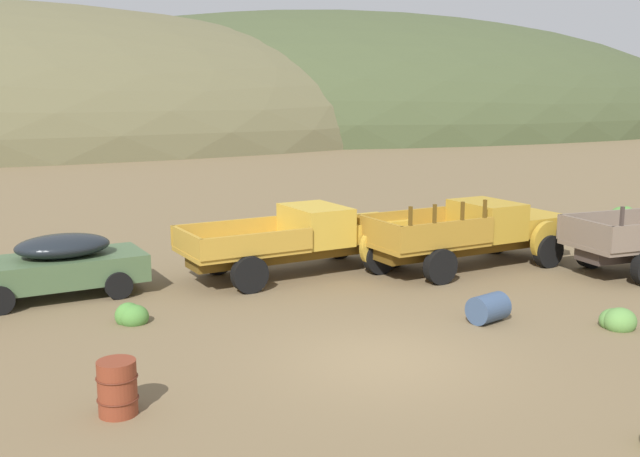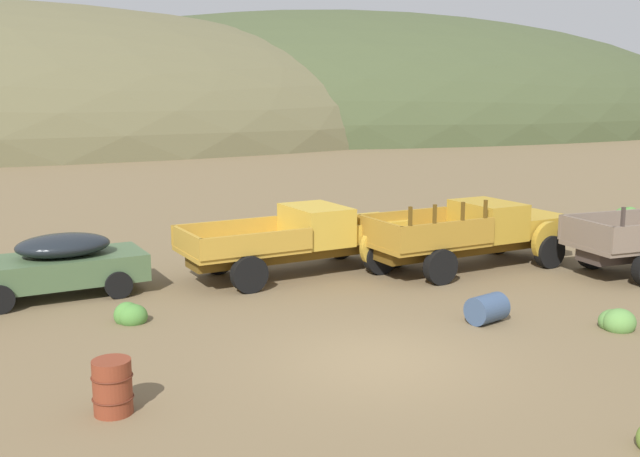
# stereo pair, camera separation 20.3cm
# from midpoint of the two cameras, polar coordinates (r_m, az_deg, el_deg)

# --- Properties ---
(ground_plane) EXTENTS (300.00, 300.00, 0.00)m
(ground_plane) POSITION_cam_midpoint_polar(r_m,az_deg,el_deg) (14.36, 4.99, -10.16)
(ground_plane) COLOR brown
(hill_far_right) EXTENTS (109.66, 65.75, 29.73)m
(hill_far_right) POSITION_cam_midpoint_polar(r_m,az_deg,el_deg) (98.95, 2.47, 7.67)
(hill_far_right) COLOR #424C2D
(hill_far_right) RESTS_ON ground
(car_weathered_green) EXTENTS (4.85, 2.51, 1.57)m
(car_weathered_green) POSITION_cam_midpoint_polar(r_m,az_deg,el_deg) (19.50, -19.97, -2.67)
(car_weathered_green) COLOR #47603D
(car_weathered_green) RESTS_ON ground
(truck_faded_yellow) EXTENTS (6.75, 3.19, 1.89)m
(truck_faded_yellow) POSITION_cam_midpoint_polar(r_m,az_deg,el_deg) (20.82, -0.22, -0.70)
(truck_faded_yellow) COLOR brown
(truck_faded_yellow) RESTS_ON ground
(truck_mustard) EXTENTS (6.65, 3.10, 2.16)m
(truck_mustard) POSITION_cam_midpoint_polar(r_m,az_deg,el_deg) (22.10, 12.78, -0.28)
(truck_mustard) COLOR #593D12
(truck_mustard) RESTS_ON ground
(oil_drum_tipped) EXTENTS (1.00, 0.87, 0.64)m
(oil_drum_tipped) POSITION_cam_midpoint_polar(r_m,az_deg,el_deg) (16.90, 13.08, -6.04)
(oil_drum_tipped) COLOR #384C6B
(oil_drum_tipped) RESTS_ON ground
(oil_drum_by_truck) EXTENTS (0.66, 0.66, 0.89)m
(oil_drum_by_truck) POSITION_cam_midpoint_polar(r_m,az_deg,el_deg) (12.42, -15.24, -11.69)
(oil_drum_by_truck) COLOR brown
(oil_drum_by_truck) RESTS_ON ground
(bush_back_edge) EXTENTS (0.73, 0.79, 0.60)m
(bush_back_edge) POSITION_cam_midpoint_polar(r_m,az_deg,el_deg) (17.36, 22.22, -6.68)
(bush_back_edge) COLOR #5B8E42
(bush_back_edge) RESTS_ON ground
(bush_near_barrel) EXTENTS (0.97, 1.02, 0.82)m
(bush_near_barrel) POSITION_cam_midpoint_polar(r_m,az_deg,el_deg) (31.24, 22.78, 0.80)
(bush_near_barrel) COLOR #4C8438
(bush_near_barrel) RESTS_ON ground
(bush_lone_scrub) EXTENTS (0.73, 0.68, 0.58)m
(bush_lone_scrub) POSITION_cam_midpoint_polar(r_m,az_deg,el_deg) (17.04, -14.09, -6.53)
(bush_lone_scrub) COLOR #4C8438
(bush_lone_scrub) RESTS_ON ground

